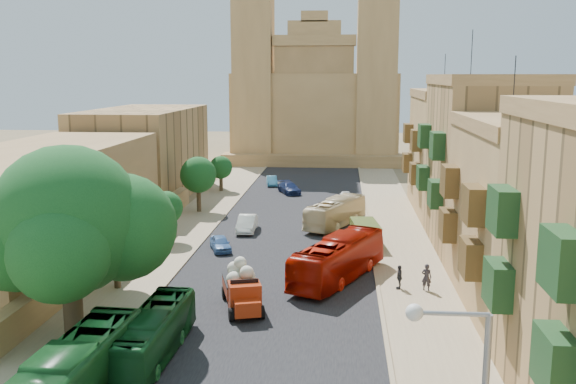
% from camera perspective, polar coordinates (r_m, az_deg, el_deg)
% --- Properties ---
extents(ground, '(260.00, 260.00, 0.00)m').
position_cam_1_polar(ground, '(30.72, -4.37, -16.22)').
color(ground, brown).
extents(road_surface, '(14.00, 140.00, 0.01)m').
position_cam_1_polar(road_surface, '(58.90, 0.34, -3.13)').
color(road_surface, black).
rests_on(road_surface, ground).
extents(sidewalk_east, '(5.00, 140.00, 0.01)m').
position_cam_1_polar(sidewalk_east, '(58.93, 9.60, -3.27)').
color(sidewalk_east, '#9B8565').
rests_on(sidewalk_east, ground).
extents(sidewalk_west, '(5.00, 140.00, 0.01)m').
position_cam_1_polar(sidewalk_west, '(60.39, -8.70, -2.91)').
color(sidewalk_west, '#9B8565').
rests_on(sidewalk_west, ground).
extents(kerb_east, '(0.25, 140.00, 0.12)m').
position_cam_1_polar(kerb_east, '(58.76, 7.17, -3.19)').
color(kerb_east, '#9B8565').
rests_on(kerb_east, ground).
extents(kerb_west, '(0.25, 140.00, 0.12)m').
position_cam_1_polar(kerb_west, '(59.85, -6.37, -2.92)').
color(kerb_west, '#9B8565').
rests_on(kerb_west, ground).
extents(townhouse_b, '(9.00, 14.00, 14.90)m').
position_cam_1_polar(townhouse_b, '(40.56, 21.09, -1.83)').
color(townhouse_b, '#A57D4A').
rests_on(townhouse_b, ground).
extents(townhouse_c, '(9.00, 14.00, 17.40)m').
position_cam_1_polar(townhouse_c, '(53.76, 17.12, 2.60)').
color(townhouse_c, '#B08550').
rests_on(townhouse_c, ground).
extents(townhouse_d, '(9.00, 14.00, 15.90)m').
position_cam_1_polar(townhouse_d, '(67.49, 14.63, 3.57)').
color(townhouse_d, '#A57D4A').
rests_on(townhouse_d, ground).
extents(west_wall, '(1.00, 40.00, 1.80)m').
position_cam_1_polar(west_wall, '(51.72, -14.57, -4.36)').
color(west_wall, '#A57D4A').
rests_on(west_wall, ground).
extents(west_building_low, '(10.00, 28.00, 8.40)m').
position_cam_1_polar(west_building_low, '(51.34, -21.27, -1.06)').
color(west_building_low, olive).
rests_on(west_building_low, ground).
extents(west_building_mid, '(10.00, 22.00, 10.00)m').
position_cam_1_polar(west_building_mid, '(75.11, -12.62, 3.42)').
color(west_building_mid, '#B08550').
rests_on(west_building_mid, ground).
extents(church, '(28.00, 22.50, 36.30)m').
position_cam_1_polar(church, '(105.90, 2.48, 8.05)').
color(church, '#A57D4A').
rests_on(church, ground).
extents(ficus_tree, '(10.28, 9.46, 10.28)m').
position_cam_1_polar(ficus_tree, '(34.96, -18.83, -2.85)').
color(ficus_tree, '#3B2D1D').
rests_on(ficus_tree, ground).
extents(street_tree_a, '(3.23, 3.23, 4.97)m').
position_cam_1_polar(street_tree_a, '(43.01, -15.09, -4.01)').
color(street_tree_a, '#3B2D1D').
rests_on(street_tree_a, ground).
extents(street_tree_b, '(2.78, 2.78, 4.27)m').
position_cam_1_polar(street_tree_b, '(54.25, -10.77, -1.41)').
color(street_tree_b, '#3B2D1D').
rests_on(street_tree_b, ground).
extents(street_tree_c, '(3.68, 3.68, 5.65)m').
position_cam_1_polar(street_tree_c, '(65.53, -7.98, 1.52)').
color(street_tree_c, '#3B2D1D').
rests_on(street_tree_c, ground).
extents(street_tree_d, '(2.75, 2.75, 4.23)m').
position_cam_1_polar(street_tree_d, '(77.28, -5.99, 2.17)').
color(street_tree_d, '#3B2D1D').
rests_on(street_tree_d, ground).
extents(red_truck, '(3.23, 5.38, 2.98)m').
position_cam_1_polar(red_truck, '(38.60, -4.11, -8.44)').
color(red_truck, '#9F280C').
rests_on(red_truck, ground).
extents(olive_pickup, '(2.54, 4.76, 1.88)m').
position_cam_1_polar(olive_pickup, '(53.00, 6.87, -3.72)').
color(olive_pickup, '#45541F').
rests_on(olive_pickup, ground).
extents(bus_green_south, '(2.92, 10.30, 2.84)m').
position_cam_1_polar(bus_green_south, '(29.16, -18.49, -15.17)').
color(bus_green_south, '#1A5E26').
rests_on(bus_green_south, ground).
extents(bus_green_north, '(2.30, 8.85, 2.45)m').
position_cam_1_polar(bus_green_north, '(32.84, -11.96, -12.26)').
color(bus_green_north, '#114B1E').
rests_on(bus_green_north, ground).
extents(bus_red_east, '(6.60, 10.59, 2.93)m').
position_cam_1_polar(bus_red_east, '(43.77, 4.50, -5.96)').
color(bus_red_east, '#9C1002').
rests_on(bus_red_east, ground).
extents(bus_cream_east, '(5.75, 9.26, 2.56)m').
position_cam_1_polar(bus_cream_east, '(59.18, 4.26, -1.83)').
color(bus_cream_east, beige).
rests_on(bus_cream_east, ground).
extents(car_blue_a, '(2.50, 3.72, 1.18)m').
position_cam_1_polar(car_blue_a, '(51.27, -6.03, -4.56)').
color(car_blue_a, '#4876B4').
rests_on(car_blue_a, ground).
extents(car_white_a, '(1.64, 4.41, 1.44)m').
position_cam_1_polar(car_white_a, '(57.22, -3.67, -2.82)').
color(car_white_a, white).
rests_on(car_white_a, ground).
extents(car_cream, '(1.97, 3.98, 1.09)m').
position_cam_1_polar(car_cream, '(53.23, 5.24, -4.04)').
color(car_cream, tan).
rests_on(car_cream, ground).
extents(car_dkblue, '(3.42, 4.85, 1.30)m').
position_cam_1_polar(car_dkblue, '(75.45, 0.11, 0.36)').
color(car_dkblue, navy).
rests_on(car_dkblue, ground).
extents(car_white_b, '(1.50, 3.37, 1.13)m').
position_cam_1_polar(car_white_b, '(71.43, 5.12, -0.32)').
color(car_white_b, white).
rests_on(car_white_b, ground).
extents(car_blue_b, '(1.85, 3.73, 1.18)m').
position_cam_1_polar(car_blue_b, '(80.98, -1.46, 1.00)').
color(car_blue_b, teal).
rests_on(car_blue_b, ground).
extents(pedestrian_a, '(0.75, 0.61, 1.79)m').
position_cam_1_polar(pedestrian_a, '(42.62, 12.21, -7.42)').
color(pedestrian_a, '#272429').
rests_on(pedestrian_a, ground).
extents(pedestrian_c, '(0.44, 0.96, 1.60)m').
position_cam_1_polar(pedestrian_c, '(42.62, 9.87, -7.46)').
color(pedestrian_c, '#303034').
rests_on(pedestrian_c, ground).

